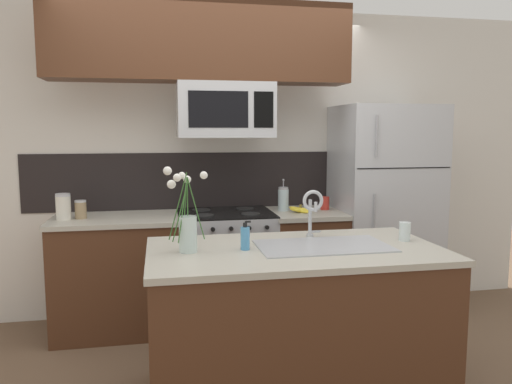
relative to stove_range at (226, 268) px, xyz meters
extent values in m
plane|color=brown|center=(0.00, -0.90, -0.46)|extent=(10.00, 10.00, 0.00)
cube|color=silver|center=(0.30, 0.38, 0.84)|extent=(5.20, 0.10, 2.60)
cube|color=black|center=(0.00, 0.32, 0.69)|extent=(3.25, 0.01, 0.48)
cube|color=#4C2B19|center=(-0.86, 0.00, -0.02)|extent=(0.95, 0.62, 0.88)
cube|color=#B2AD9E|center=(-0.86, 0.00, 0.43)|extent=(0.98, 0.65, 0.03)
cube|color=#4C2B19|center=(0.67, 0.00, -0.02)|extent=(0.58, 0.62, 0.88)
cube|color=#B2AD9E|center=(0.67, 0.00, 0.43)|extent=(0.61, 0.65, 0.03)
cube|color=#B7BABF|center=(0.00, 0.00, -0.01)|extent=(0.76, 0.62, 0.91)
cube|color=black|center=(0.00, 0.00, 0.45)|extent=(0.76, 0.62, 0.01)
cylinder|color=black|center=(-0.18, -0.14, 0.46)|extent=(0.15, 0.15, 0.01)
cylinder|color=black|center=(0.18, -0.14, 0.46)|extent=(0.15, 0.15, 0.01)
cylinder|color=black|center=(-0.18, 0.14, 0.46)|extent=(0.15, 0.15, 0.01)
cylinder|color=black|center=(0.18, 0.14, 0.46)|extent=(0.15, 0.15, 0.01)
cylinder|color=black|center=(-0.27, -0.32, 0.39)|extent=(0.03, 0.02, 0.03)
cylinder|color=black|center=(-0.14, -0.32, 0.39)|extent=(0.03, 0.02, 0.03)
cylinder|color=black|center=(0.00, -0.32, 0.39)|extent=(0.03, 0.02, 0.03)
cylinder|color=black|center=(0.14, -0.32, 0.39)|extent=(0.03, 0.02, 0.03)
cylinder|color=black|center=(0.27, -0.32, 0.39)|extent=(0.03, 0.02, 0.03)
cube|color=#B7BABF|center=(0.00, -0.02, 1.27)|extent=(0.74, 0.40, 0.42)
cube|color=black|center=(-0.07, -0.22, 1.27)|extent=(0.45, 0.00, 0.27)
cube|color=black|center=(0.27, -0.22, 1.27)|extent=(0.15, 0.00, 0.27)
cube|color=#4C2B19|center=(-0.18, -0.05, 1.78)|extent=(2.30, 0.34, 0.60)
cube|color=#B7BABF|center=(1.37, 0.02, 0.43)|extent=(0.82, 0.72, 1.79)
cube|color=black|center=(1.37, -0.34, 0.82)|extent=(0.79, 0.00, 0.01)
cylinder|color=#99999E|center=(1.13, -0.36, 1.07)|extent=(0.01, 0.01, 0.32)
cylinder|color=#99999E|center=(1.13, -0.36, 0.29)|extent=(0.01, 0.01, 0.68)
cylinder|color=silver|center=(-1.23, -0.04, 0.54)|extent=(0.11, 0.11, 0.18)
cylinder|color=#B2B2B7|center=(-1.23, -0.04, 0.64)|extent=(0.11, 0.11, 0.02)
cylinder|color=#997F5B|center=(-1.11, -0.01, 0.51)|extent=(0.09, 0.09, 0.13)
cylinder|color=#B2B2B7|center=(-1.11, -0.01, 0.58)|extent=(0.08, 0.08, 0.01)
ellipsoid|color=yellow|center=(0.60, -0.07, 0.47)|extent=(0.15, 0.14, 0.06)
ellipsoid|color=yellow|center=(0.60, -0.05, 0.47)|extent=(0.17, 0.11, 0.07)
ellipsoid|color=yellow|center=(0.61, -0.07, 0.47)|extent=(0.18, 0.06, 0.05)
ellipsoid|color=yellow|center=(0.62, -0.05, 0.47)|extent=(0.18, 0.06, 0.07)
ellipsoid|color=yellow|center=(0.62, -0.07, 0.47)|extent=(0.17, 0.11, 0.05)
ellipsoid|color=yellow|center=(0.63, -0.05, 0.47)|extent=(0.16, 0.14, 0.06)
cylinder|color=brown|center=(0.61, -0.06, 0.50)|extent=(0.02, 0.02, 0.03)
cylinder|color=silver|center=(0.50, 0.06, 0.54)|extent=(0.09, 0.09, 0.18)
cylinder|color=#A3A3AA|center=(0.50, 0.06, 0.64)|extent=(0.08, 0.08, 0.02)
cylinder|color=#A3A3AA|center=(0.50, 0.06, 0.67)|extent=(0.01, 0.01, 0.05)
sphere|color=#A3A3AA|center=(0.50, 0.06, 0.71)|extent=(0.02, 0.02, 0.02)
cylinder|color=#B22D23|center=(0.86, 0.05, 0.50)|extent=(0.08, 0.08, 0.11)
cube|color=#4C2B19|center=(0.24, -1.25, -0.02)|extent=(1.65, 0.89, 0.88)
cube|color=#B2AD9E|center=(0.24, -1.25, 0.43)|extent=(1.68, 0.92, 0.03)
cube|color=#ADAFB5|center=(0.40, -1.25, 0.45)|extent=(0.76, 0.44, 0.01)
cube|color=#ADAFB5|center=(0.23, -1.25, 0.37)|extent=(0.30, 0.33, 0.15)
cube|color=#ADAFB5|center=(0.58, -1.25, 0.37)|extent=(0.30, 0.33, 0.15)
cylinder|color=#B7BABF|center=(0.40, -0.99, 0.46)|extent=(0.04, 0.04, 0.02)
cylinder|color=#B7BABF|center=(0.40, -0.99, 0.58)|extent=(0.02, 0.02, 0.22)
torus|color=#B7BABF|center=(0.40, -1.04, 0.69)|extent=(0.13, 0.02, 0.13)
cylinder|color=#B7BABF|center=(0.40, -1.10, 0.66)|extent=(0.02, 0.02, 0.06)
cube|color=#B7BABF|center=(0.44, -0.99, 0.48)|extent=(0.07, 0.01, 0.01)
cylinder|color=#4C93C6|center=(-0.05, -1.24, 0.51)|extent=(0.05, 0.05, 0.13)
cylinder|color=black|center=(-0.05, -1.24, 0.59)|extent=(0.02, 0.02, 0.02)
cube|color=black|center=(-0.04, -1.24, 0.61)|extent=(0.03, 0.01, 0.01)
cylinder|color=silver|center=(0.94, -1.20, 0.51)|extent=(0.07, 0.07, 0.11)
cylinder|color=silver|center=(-0.37, -1.23, 0.55)|extent=(0.10, 0.10, 0.20)
cylinder|color=silver|center=(-0.37, -1.23, 0.48)|extent=(0.09, 0.09, 0.06)
cylinder|color=#386B2D|center=(-0.32, -1.22, 0.69)|extent=(0.10, 0.02, 0.35)
sphere|color=white|center=(-0.28, -1.22, 0.87)|extent=(0.04, 0.04, 0.04)
cylinder|color=#386B2D|center=(-0.42, -1.22, 0.70)|extent=(0.11, 0.04, 0.38)
sphere|color=white|center=(-0.47, -1.20, 0.90)|extent=(0.05, 0.05, 0.05)
cylinder|color=#386B2D|center=(-0.41, -1.24, 0.67)|extent=(0.09, 0.03, 0.31)
sphere|color=white|center=(-0.46, -1.25, 0.83)|extent=(0.05, 0.05, 0.05)
cylinder|color=#386B2D|center=(-0.37, -1.21, 0.68)|extent=(0.01, 0.04, 0.34)
sphere|color=white|center=(-0.37, -1.20, 0.85)|extent=(0.04, 0.04, 0.04)
cylinder|color=#386B2D|center=(-0.40, -1.26, 0.69)|extent=(0.06, 0.06, 0.35)
sphere|color=white|center=(-0.43, -1.28, 0.87)|extent=(0.04, 0.04, 0.04)
cylinder|color=#386B2D|center=(-0.38, -1.20, 0.69)|extent=(0.03, 0.07, 0.35)
sphere|color=white|center=(-0.40, -1.17, 0.87)|extent=(0.04, 0.04, 0.04)
camera|label=1|loc=(-0.52, -3.95, 1.12)|focal=35.00mm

